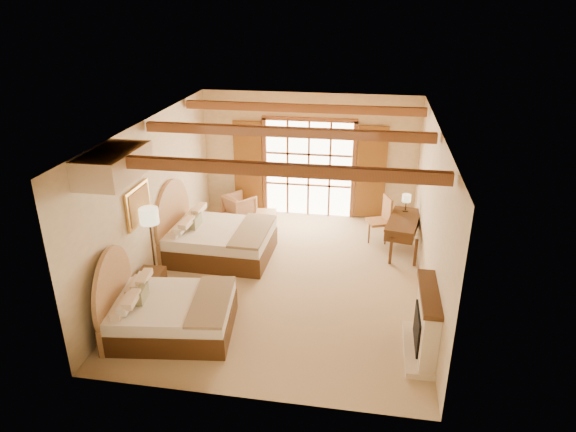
% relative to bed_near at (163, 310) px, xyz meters
% --- Properties ---
extents(floor, '(7.00, 7.00, 0.00)m').
position_rel_bed_near_xyz_m(floor, '(1.79, 2.12, -0.41)').
color(floor, '#CFB088').
rests_on(floor, ground).
extents(wall_back, '(5.50, 0.00, 5.50)m').
position_rel_bed_near_xyz_m(wall_back, '(1.79, 5.62, 1.19)').
color(wall_back, beige).
rests_on(wall_back, ground).
extents(wall_left, '(0.00, 7.00, 7.00)m').
position_rel_bed_near_xyz_m(wall_left, '(-0.96, 2.12, 1.19)').
color(wall_left, beige).
rests_on(wall_left, ground).
extents(wall_right, '(0.00, 7.00, 7.00)m').
position_rel_bed_near_xyz_m(wall_right, '(4.54, 2.12, 1.19)').
color(wall_right, beige).
rests_on(wall_right, ground).
extents(ceiling, '(7.00, 7.00, 0.00)m').
position_rel_bed_near_xyz_m(ceiling, '(1.79, 2.12, 2.79)').
color(ceiling, '#BB7B36').
rests_on(ceiling, ground).
extents(ceiling_beams, '(5.39, 4.60, 0.18)m').
position_rel_bed_near_xyz_m(ceiling_beams, '(1.79, 2.12, 2.67)').
color(ceiling_beams, brown).
rests_on(ceiling_beams, ceiling).
extents(french_doors, '(3.95, 0.08, 2.60)m').
position_rel_bed_near_xyz_m(french_doors, '(1.79, 5.56, 0.84)').
color(french_doors, white).
rests_on(french_doors, ground).
extents(fireplace, '(0.46, 1.40, 1.16)m').
position_rel_bed_near_xyz_m(fireplace, '(4.39, 0.12, 0.10)').
color(fireplace, beige).
rests_on(fireplace, ground).
extents(painting, '(0.06, 0.95, 0.75)m').
position_rel_bed_near_xyz_m(painting, '(-0.91, 1.37, 1.34)').
color(painting, gold).
rests_on(painting, wall_left).
extents(canopy_valance, '(0.70, 1.40, 0.45)m').
position_rel_bed_near_xyz_m(canopy_valance, '(-0.61, 0.12, 2.54)').
color(canopy_valance, '#F9DFC2').
rests_on(canopy_valance, ceiling).
extents(bed_near, '(2.25, 1.80, 1.36)m').
position_rel_bed_near_xyz_m(bed_near, '(0.00, 0.00, 0.00)').
color(bed_near, '#4C2813').
rests_on(bed_near, floor).
extents(bed_far, '(2.30, 1.78, 1.49)m').
position_rel_bed_near_xyz_m(bed_far, '(-0.00, 2.84, 0.04)').
color(bed_far, '#4C2813').
rests_on(bed_far, floor).
extents(nightstand, '(0.49, 0.49, 0.56)m').
position_rel_bed_near_xyz_m(nightstand, '(-0.64, 0.99, -0.13)').
color(nightstand, '#4C2813').
rests_on(nightstand, floor).
extents(floor_lamp, '(0.36, 0.36, 1.71)m').
position_rel_bed_near_xyz_m(floor_lamp, '(-0.71, 1.33, 1.04)').
color(floor_lamp, '#392A19').
rests_on(floor_lamp, floor).
extents(armchair, '(0.97, 0.98, 0.64)m').
position_rel_bed_near_xyz_m(armchair, '(0.06, 5.00, -0.09)').
color(armchair, '#A47451').
rests_on(armchair, floor).
extents(ottoman, '(0.57, 0.57, 0.37)m').
position_rel_bed_near_xyz_m(ottoman, '(0.84, 4.64, -0.23)').
color(ottoman, tan).
rests_on(ottoman, floor).
extents(desk, '(0.89, 1.56, 0.79)m').
position_rel_bed_near_xyz_m(desk, '(4.18, 3.78, 0.01)').
color(desk, '#4C2813').
rests_on(desk, floor).
extents(desk_chair, '(0.64, 0.62, 1.09)m').
position_rel_bed_near_xyz_m(desk_chair, '(3.65, 4.24, -0.07)').
color(desk_chair, '#A6683A').
rests_on(desk_chair, floor).
extents(desk_lamp, '(0.20, 0.20, 0.41)m').
position_rel_bed_near_xyz_m(desk_lamp, '(4.23, 4.24, 0.69)').
color(desk_lamp, '#392A19').
rests_on(desk_lamp, desk).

